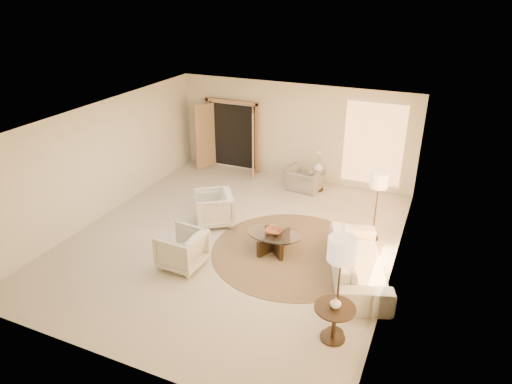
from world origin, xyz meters
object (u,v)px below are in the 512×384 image
at_px(armchair_right, 182,248).
at_px(floor_lamp_near, 379,183).
at_px(sofa, 358,261).
at_px(end_table, 334,317).
at_px(side_table, 317,178).
at_px(coffee_table, 274,240).
at_px(end_vase, 336,303).
at_px(accent_chair, 304,176).
at_px(side_vase, 318,167).
at_px(armchair_left, 214,207).
at_px(bowl, 274,231).
at_px(floor_lamp_far, 342,254).

distance_m(armchair_right, floor_lamp_near, 4.41).
height_order(sofa, floor_lamp_near, floor_lamp_near).
relative_size(end_table, side_table, 1.18).
xyz_separation_m(sofa, coffee_table, (-1.87, 0.24, -0.09)).
distance_m(end_table, end_vase, 0.29).
height_order(accent_chair, side_vase, side_vase).
bearing_deg(accent_chair, side_vase, -149.94).
bearing_deg(armchair_left, side_vase, 114.75).
relative_size(armchair_right, bowl, 2.33).
xyz_separation_m(armchair_left, side_vase, (1.72, 2.89, 0.25)).
relative_size(armchair_left, end_vase, 4.74).
distance_m(armchair_right, end_table, 3.49).
bearing_deg(side_table, floor_lamp_far, -70.44).
bearing_deg(sofa, end_table, 160.94).
xyz_separation_m(floor_lamp_far, bowl, (-1.87, 1.99, -1.08)).
relative_size(armchair_left, coffee_table, 0.66).
height_order(floor_lamp_far, bowl, floor_lamp_far).
bearing_deg(accent_chair, armchair_right, 83.12).
distance_m(accent_chair, end_vase, 5.90).
bearing_deg(end_table, bowl, 131.65).
height_order(armchair_right, floor_lamp_near, floor_lamp_near).
distance_m(sofa, floor_lamp_near, 1.92).
bearing_deg(floor_lamp_near, armchair_right, -141.79).
height_order(armchair_left, armchair_right, armchair_left).
distance_m(floor_lamp_far, side_vase, 5.86).
distance_m(accent_chair, bowl, 3.34).
distance_m(armchair_left, side_vase, 3.37).
bearing_deg(end_vase, armchair_left, 143.68).
bearing_deg(side_vase, end_table, -70.82).
distance_m(sofa, accent_chair, 4.23).
bearing_deg(sofa, armchair_right, 87.89).
relative_size(sofa, accent_chair, 2.68).
relative_size(sofa, floor_lamp_near, 1.54).
bearing_deg(accent_chair, coffee_table, 103.68).
distance_m(armchair_left, floor_lamp_far, 4.61).
height_order(armchair_left, floor_lamp_near, floor_lamp_near).
height_order(accent_chair, coffee_table, accent_chair).
bearing_deg(floor_lamp_far, sofa, 90.00).
relative_size(coffee_table, side_vase, 5.11).
xyz_separation_m(accent_chair, floor_lamp_far, (2.29, -5.31, 1.16)).
distance_m(bowl, side_vase, 3.47).
bearing_deg(side_vase, floor_lamp_far, -70.44).
relative_size(end_table, bowl, 1.81).
bearing_deg(armchair_left, accent_chair, 118.89).
distance_m(accent_chair, floor_lamp_far, 5.90).
relative_size(side_table, bowl, 1.53).
bearing_deg(end_vase, floor_lamp_near, 90.00).
bearing_deg(side_vase, armchair_left, -120.73).
distance_m(armchair_left, floor_lamp_near, 3.86).
bearing_deg(armchair_left, end_vase, 19.16).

